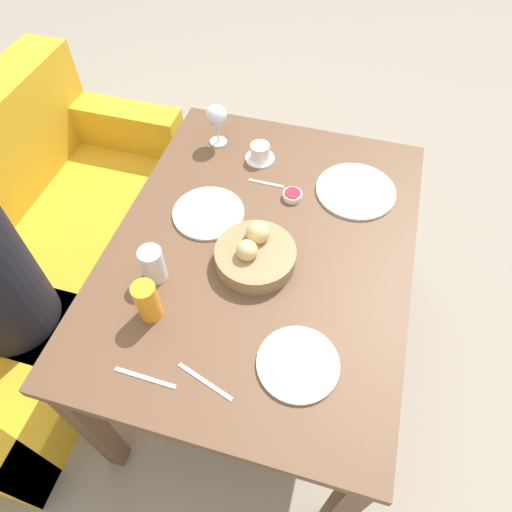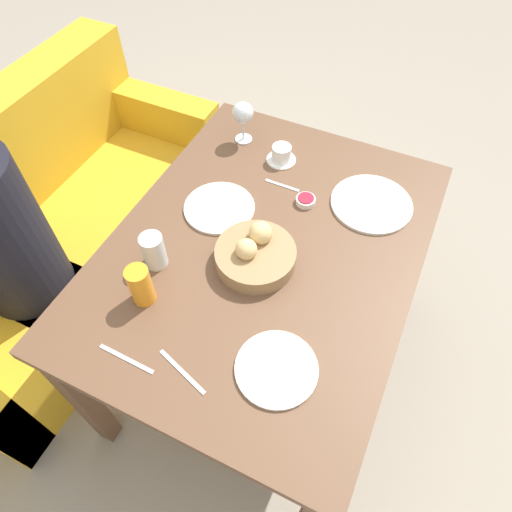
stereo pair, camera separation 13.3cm
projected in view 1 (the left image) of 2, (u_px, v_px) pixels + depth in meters
The scene contains 16 objects.
ground_plane at pixel (260, 354), 2.01m from camera, with size 10.00×10.00×0.00m, color gray.
dining_table at pixel (261, 266), 1.49m from camera, with size 1.21×0.91×0.77m.
couch at pixel (34, 264), 1.93m from camera, with size 1.60×0.70×0.86m.
seated_person at pixel (4, 302), 1.57m from camera, with size 0.32×0.41×1.20m.
bread_basket at pixel (256, 254), 1.33m from camera, with size 0.24×0.24×0.11m.
plate_near_left at pixel (298, 364), 1.16m from camera, with size 0.21×0.21×0.01m.
plate_near_right at pixel (356, 191), 1.53m from camera, with size 0.27×0.27×0.01m.
plate_far_center at pixel (208, 213), 1.47m from camera, with size 0.23×0.23×0.01m.
juice_glass at pixel (147, 301), 1.20m from camera, with size 0.06×0.06×0.13m.
water_tumbler at pixel (153, 264), 1.28m from camera, with size 0.07×0.07×0.11m.
wine_glass at pixel (216, 117), 1.60m from camera, with size 0.08×0.08×0.16m.
coffee_cup at pixel (260, 153), 1.61m from camera, with size 0.11×0.11×0.06m.
jam_bowl_berry at pixel (292, 195), 1.51m from camera, with size 0.06×0.06×0.02m.
fork_silver at pixel (145, 378), 1.14m from camera, with size 0.02×0.17×0.00m.
knife_silver at pixel (205, 381), 1.13m from camera, with size 0.06×0.16×0.00m.
spoon_coffee at pixel (266, 183), 1.56m from camera, with size 0.01×0.13×0.00m.
Camera 1 is at (-0.84, -0.22, 1.87)m, focal length 32.00 mm.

